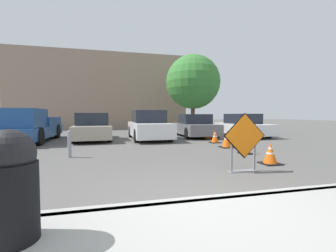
% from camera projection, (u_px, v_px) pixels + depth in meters
% --- Properties ---
extents(ground_plane, '(96.00, 96.00, 0.00)m').
position_uv_depth(ground_plane, '(136.00, 138.00, 12.94)').
color(ground_plane, '#565451').
extents(curb_lip, '(25.21, 0.20, 0.14)m').
position_uv_depth(curb_lip, '(206.00, 203.00, 3.24)').
color(curb_lip, '#999993').
rests_on(curb_lip, ground_plane).
extents(road_closed_sign, '(1.06, 0.20, 1.38)m').
position_uv_depth(road_closed_sign, '(244.00, 141.00, 5.23)').
color(road_closed_sign, black).
rests_on(road_closed_sign, ground_plane).
extents(traffic_cone_nearest, '(0.49, 0.49, 0.58)m').
position_uv_depth(traffic_cone_nearest, '(270.00, 154.00, 6.09)').
color(traffic_cone_nearest, black).
rests_on(traffic_cone_nearest, ground_plane).
extents(traffic_cone_second, '(0.40, 0.40, 0.73)m').
position_uv_depth(traffic_cone_second, '(246.00, 144.00, 7.69)').
color(traffic_cone_second, black).
rests_on(traffic_cone_second, ground_plane).
extents(traffic_cone_third, '(0.53, 0.53, 0.71)m').
position_uv_depth(traffic_cone_third, '(227.00, 139.00, 9.18)').
color(traffic_cone_third, black).
rests_on(traffic_cone_third, ground_plane).
extents(traffic_cone_fourth, '(0.47, 0.47, 0.62)m').
position_uv_depth(traffic_cone_fourth, '(215.00, 137.00, 10.74)').
color(traffic_cone_fourth, black).
rests_on(traffic_cone_fourth, ground_plane).
extents(traffic_cone_fifth, '(0.52, 0.52, 0.64)m').
position_uv_depth(traffic_cone_fifth, '(208.00, 134.00, 12.31)').
color(traffic_cone_fifth, black).
rests_on(traffic_cone_fifth, ground_plane).
extents(pickup_truck, '(2.05, 5.39, 1.62)m').
position_uv_depth(pickup_truck, '(27.00, 127.00, 10.78)').
color(pickup_truck, navy).
rests_on(pickup_truck, ground_plane).
extents(parked_car_second, '(2.06, 4.19, 1.44)m').
position_uv_depth(parked_car_second, '(92.00, 128.00, 11.94)').
color(parked_car_second, '#A39984').
rests_on(parked_car_second, ground_plane).
extents(parked_car_third, '(1.99, 4.49, 1.58)m').
position_uv_depth(parked_car_third, '(149.00, 126.00, 12.36)').
color(parked_car_third, white).
rests_on(parked_car_third, ground_plane).
extents(parked_car_fourth, '(2.01, 4.07, 1.38)m').
position_uv_depth(parked_car_fourth, '(195.00, 126.00, 13.77)').
color(parked_car_fourth, slate).
rests_on(parked_car_fourth, ground_plane).
extents(parked_car_fifth, '(1.96, 4.15, 1.40)m').
position_uv_depth(parked_car_fifth, '(243.00, 126.00, 13.95)').
color(parked_car_fifth, white).
rests_on(parked_car_fifth, ground_plane).
extents(trash_bin, '(0.49, 0.49, 1.07)m').
position_uv_depth(trash_bin, '(10.00, 185.00, 2.10)').
color(trash_bin, black).
rests_on(trash_bin, sidewalk_strip).
extents(bollard_nearest, '(0.12, 0.12, 0.86)m').
position_uv_depth(bollard_nearest, '(69.00, 143.00, 7.02)').
color(bollard_nearest, gray).
rests_on(bollard_nearest, ground_plane).
extents(building_facade_backdrop, '(16.38, 5.00, 7.25)m').
position_uv_depth(building_facade_backdrop, '(103.00, 93.00, 23.13)').
color(building_facade_backdrop, gray).
rests_on(building_facade_backdrop, ground_plane).
extents(street_tree_behind_lot, '(4.28, 4.28, 6.08)m').
position_uv_depth(street_tree_behind_lot, '(193.00, 82.00, 17.81)').
color(street_tree_behind_lot, '#513823').
rests_on(street_tree_behind_lot, ground_plane).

